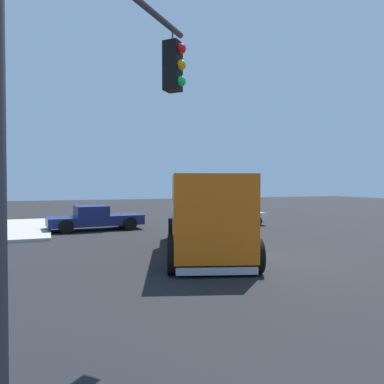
{
  "coord_description": "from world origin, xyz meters",
  "views": [
    {
      "loc": [
        -11.18,
        6.56,
        2.62
      ],
      "look_at": [
        1.86,
        1.5,
        2.3
      ],
      "focal_mm": 34.01,
      "sensor_mm": 36.0,
      "label": 1
    }
  ],
  "objects_px": {
    "traffic_light_primary": "(87,90)",
    "pickup_navy": "(95,217)",
    "sedan_white": "(230,216)",
    "delivery_truck": "(205,213)"
  },
  "relations": [
    {
      "from": "traffic_light_primary",
      "to": "pickup_navy",
      "type": "relative_size",
      "value": 1.1
    },
    {
      "from": "delivery_truck",
      "to": "pickup_navy",
      "type": "distance_m",
      "value": 9.15
    },
    {
      "from": "delivery_truck",
      "to": "traffic_light_primary",
      "type": "bearing_deg",
      "value": 146.8
    },
    {
      "from": "delivery_truck",
      "to": "sedan_white",
      "type": "bearing_deg",
      "value": -33.16
    },
    {
      "from": "pickup_navy",
      "to": "sedan_white",
      "type": "distance_m",
      "value": 8.19
    },
    {
      "from": "traffic_light_primary",
      "to": "pickup_navy",
      "type": "distance_m",
      "value": 16.52
    },
    {
      "from": "delivery_truck",
      "to": "pickup_navy",
      "type": "bearing_deg",
      "value": 19.93
    },
    {
      "from": "traffic_light_primary",
      "to": "sedan_white",
      "type": "height_order",
      "value": "traffic_light_primary"
    },
    {
      "from": "traffic_light_primary",
      "to": "sedan_white",
      "type": "distance_m",
      "value": 18.52
    },
    {
      "from": "delivery_truck",
      "to": "traffic_light_primary",
      "type": "relative_size",
      "value": 1.44
    }
  ]
}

